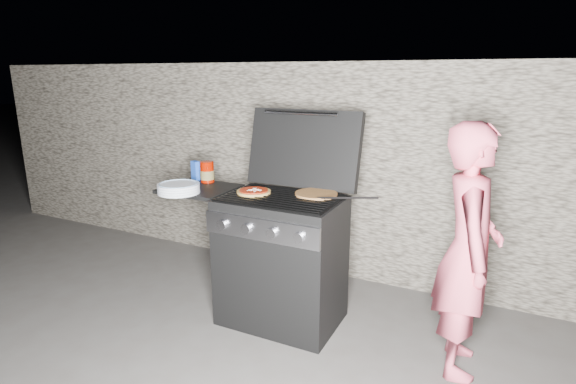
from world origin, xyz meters
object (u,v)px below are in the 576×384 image
at_px(person, 468,251).
at_px(sauce_jar, 207,172).
at_px(pizza_topped, 254,191).
at_px(gas_grill, 250,254).

bearing_deg(person, sauce_jar, 76.18).
distance_m(pizza_topped, person, 1.41).
bearing_deg(sauce_jar, pizza_topped, -17.38).
distance_m(pizza_topped, sauce_jar, 0.53).
xyz_separation_m(gas_grill, person, (1.43, 0.01, 0.28)).
relative_size(sauce_jar, person, 0.11).
bearing_deg(pizza_topped, sauce_jar, 162.62).
distance_m(gas_grill, pizza_topped, 0.47).
bearing_deg(person, pizza_topped, 80.92).
height_order(gas_grill, person, person).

